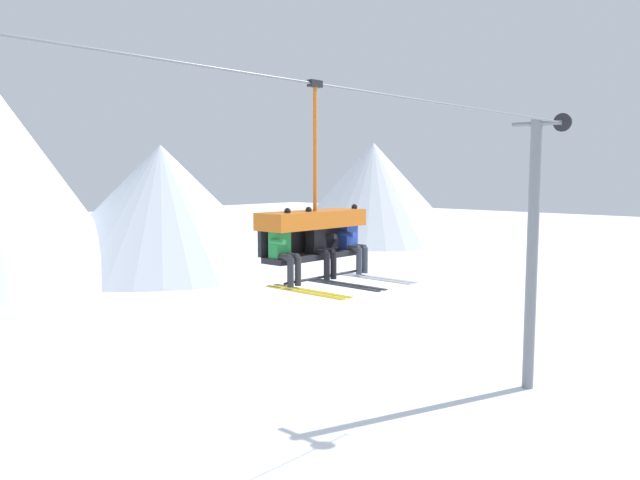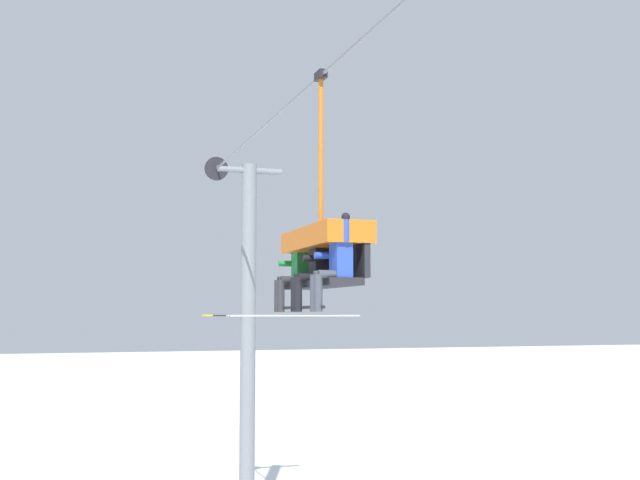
# 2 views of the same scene
# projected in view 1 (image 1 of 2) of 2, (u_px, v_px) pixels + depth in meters

# --- Properties ---
(mountain_peak_central) EXTENTS (17.95, 17.95, 9.04)m
(mountain_peak_central) POSITION_uv_depth(u_px,v_px,m) (162.00, 208.00, 45.16)
(mountain_peak_central) COLOR silver
(mountain_peak_central) RESTS_ON ground_plane
(mountain_peak_east) EXTENTS (18.51, 18.51, 10.13)m
(mountain_peak_east) POSITION_uv_depth(u_px,v_px,m) (373.00, 192.00, 64.56)
(mountain_peak_east) COLOR white
(mountain_peak_east) RESTS_ON ground_plane
(lift_tower_far) EXTENTS (0.36, 1.88, 8.80)m
(lift_tower_far) POSITION_uv_depth(u_px,v_px,m) (533.00, 249.00, 19.90)
(lift_tower_far) COLOR slate
(lift_tower_far) RESTS_ON ground_plane
(lift_cable) EXTENTS (20.96, 0.05, 0.05)m
(lift_cable) POSITION_uv_depth(u_px,v_px,m) (372.00, 93.00, 11.99)
(lift_cable) COLOR slate
(chairlift_chair) EXTENTS (2.21, 0.74, 3.43)m
(chairlift_chair) POSITION_uv_depth(u_px,v_px,m) (312.00, 226.00, 11.12)
(chairlift_chair) COLOR #232328
(skier_green) EXTENTS (0.48, 1.70, 1.34)m
(skier_green) POSITION_uv_depth(u_px,v_px,m) (285.00, 248.00, 10.36)
(skier_green) COLOR #23843D
(skier_black) EXTENTS (0.48, 1.70, 1.34)m
(skier_black) POSITION_uv_depth(u_px,v_px,m) (321.00, 243.00, 11.01)
(skier_black) COLOR black
(skier_blue) EXTENTS (0.48, 1.70, 1.34)m
(skier_blue) POSITION_uv_depth(u_px,v_px,m) (353.00, 239.00, 11.67)
(skier_blue) COLOR #2847B7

